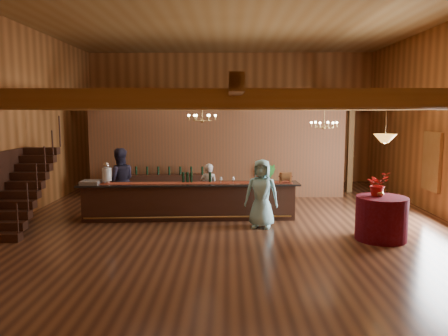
{
  "coord_description": "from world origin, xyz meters",
  "views": [
    {
      "loc": [
        -0.1,
        -11.87,
        3.0
      ],
      "look_at": [
        -0.21,
        0.45,
        1.42
      ],
      "focal_mm": 35.0,
      "sensor_mm": 36.0,
      "label": 1
    }
  ],
  "objects_px": {
    "round_table": "(381,218)",
    "guest": "(262,194)",
    "beverage_dispenser": "(107,173)",
    "pendant_lamp": "(385,138)",
    "staff_second": "(119,181)",
    "chandelier_left": "(202,117)",
    "backbar_shelf": "(164,187)",
    "raffle_drum": "(286,177)",
    "chandelier_right": "(324,124)",
    "bartender": "(209,188)",
    "floor_plant": "(267,181)",
    "tasting_bar": "(190,201)"
  },
  "relations": [
    {
      "from": "backbar_shelf",
      "to": "floor_plant",
      "type": "xyz_separation_m",
      "value": [
        3.58,
        0.26,
        0.17
      ]
    },
    {
      "from": "chandelier_left",
      "to": "staff_second",
      "type": "distance_m",
      "value": 3.12
    },
    {
      "from": "tasting_bar",
      "to": "guest",
      "type": "distance_m",
      "value": 2.17
    },
    {
      "from": "raffle_drum",
      "to": "backbar_shelf",
      "type": "height_order",
      "value": "raffle_drum"
    },
    {
      "from": "beverage_dispenser",
      "to": "backbar_shelf",
      "type": "distance_m",
      "value": 3.27
    },
    {
      "from": "backbar_shelf",
      "to": "pendant_lamp",
      "type": "xyz_separation_m",
      "value": [
        5.84,
        -4.81,
        1.97
      ]
    },
    {
      "from": "tasting_bar",
      "to": "staff_second",
      "type": "relative_size",
      "value": 3.17
    },
    {
      "from": "floor_plant",
      "to": "bartender",
      "type": "bearing_deg",
      "value": -129.83
    },
    {
      "from": "pendant_lamp",
      "to": "staff_second",
      "type": "bearing_deg",
      "value": 158.68
    },
    {
      "from": "raffle_drum",
      "to": "chandelier_right",
      "type": "relative_size",
      "value": 0.43
    },
    {
      "from": "beverage_dispenser",
      "to": "chandelier_right",
      "type": "xyz_separation_m",
      "value": [
        6.25,
        1.16,
        1.33
      ]
    },
    {
      "from": "chandelier_left",
      "to": "pendant_lamp",
      "type": "distance_m",
      "value": 5.03
    },
    {
      "from": "backbar_shelf",
      "to": "round_table",
      "type": "xyz_separation_m",
      "value": [
        5.84,
        -4.81,
        0.08
      ]
    },
    {
      "from": "chandelier_right",
      "to": "pendant_lamp",
      "type": "bearing_deg",
      "value": -76.24
    },
    {
      "from": "beverage_dispenser",
      "to": "pendant_lamp",
      "type": "bearing_deg",
      "value": -15.06
    },
    {
      "from": "beverage_dispenser",
      "to": "round_table",
      "type": "bearing_deg",
      "value": -15.06
    },
    {
      "from": "beverage_dispenser",
      "to": "floor_plant",
      "type": "height_order",
      "value": "beverage_dispenser"
    },
    {
      "from": "round_table",
      "to": "beverage_dispenser",
      "type": "bearing_deg",
      "value": 164.94
    },
    {
      "from": "chandelier_right",
      "to": "raffle_drum",
      "type": "bearing_deg",
      "value": -141.68
    },
    {
      "from": "guest",
      "to": "backbar_shelf",
      "type": "bearing_deg",
      "value": 142.33
    },
    {
      "from": "raffle_drum",
      "to": "floor_plant",
      "type": "distance_m",
      "value": 3.09
    },
    {
      "from": "floor_plant",
      "to": "raffle_drum",
      "type": "bearing_deg",
      "value": -85.05
    },
    {
      "from": "tasting_bar",
      "to": "staff_second",
      "type": "xyz_separation_m",
      "value": [
        -2.14,
        0.72,
        0.46
      ]
    },
    {
      "from": "tasting_bar",
      "to": "beverage_dispenser",
      "type": "height_order",
      "value": "beverage_dispenser"
    },
    {
      "from": "beverage_dispenser",
      "to": "pendant_lamp",
      "type": "relative_size",
      "value": 0.67
    },
    {
      "from": "round_table",
      "to": "staff_second",
      "type": "height_order",
      "value": "staff_second"
    },
    {
      "from": "chandelier_left",
      "to": "tasting_bar",
      "type": "bearing_deg",
      "value": -123.92
    },
    {
      "from": "staff_second",
      "to": "guest",
      "type": "distance_m",
      "value": 4.39
    },
    {
      "from": "round_table",
      "to": "pendant_lamp",
      "type": "distance_m",
      "value": 1.89
    },
    {
      "from": "round_table",
      "to": "guest",
      "type": "height_order",
      "value": "guest"
    },
    {
      "from": "tasting_bar",
      "to": "guest",
      "type": "relative_size",
      "value": 3.45
    },
    {
      "from": "tasting_bar",
      "to": "raffle_drum",
      "type": "xyz_separation_m",
      "value": [
        2.7,
        0.1,
        0.68
      ]
    },
    {
      "from": "tasting_bar",
      "to": "bartender",
      "type": "distance_m",
      "value": 0.98
    },
    {
      "from": "raffle_drum",
      "to": "chandelier_right",
      "type": "distance_m",
      "value": 2.15
    },
    {
      "from": "beverage_dispenser",
      "to": "chandelier_left",
      "type": "bearing_deg",
      "value": 12.36
    },
    {
      "from": "tasting_bar",
      "to": "floor_plant",
      "type": "distance_m",
      "value": 3.96
    },
    {
      "from": "tasting_bar",
      "to": "chandelier_right",
      "type": "xyz_separation_m",
      "value": [
        3.96,
        1.09,
        2.12
      ]
    },
    {
      "from": "beverage_dispenser",
      "to": "backbar_shelf",
      "type": "relative_size",
      "value": 0.2
    },
    {
      "from": "raffle_drum",
      "to": "guest",
      "type": "distance_m",
      "value": 1.25
    },
    {
      "from": "backbar_shelf",
      "to": "chandelier_left",
      "type": "xyz_separation_m",
      "value": [
        1.48,
        -2.35,
        2.42
      ]
    },
    {
      "from": "raffle_drum",
      "to": "chandelier_left",
      "type": "xyz_separation_m",
      "value": [
        -2.36,
        0.4,
        1.65
      ]
    },
    {
      "from": "tasting_bar",
      "to": "beverage_dispenser",
      "type": "relative_size",
      "value": 10.33
    },
    {
      "from": "chandelier_left",
      "to": "chandelier_right",
      "type": "bearing_deg",
      "value": 9.24
    },
    {
      "from": "backbar_shelf",
      "to": "chandelier_right",
      "type": "bearing_deg",
      "value": -25.39
    },
    {
      "from": "guest",
      "to": "staff_second",
      "type": "bearing_deg",
      "value": 171.52
    },
    {
      "from": "bartender",
      "to": "chandelier_right",
      "type": "bearing_deg",
      "value": -159.88
    },
    {
      "from": "raffle_drum",
      "to": "backbar_shelf",
      "type": "distance_m",
      "value": 4.79
    },
    {
      "from": "tasting_bar",
      "to": "floor_plant",
      "type": "relative_size",
      "value": 5.19
    },
    {
      "from": "pendant_lamp",
      "to": "round_table",
      "type": "bearing_deg",
      "value": 90.0
    },
    {
      "from": "raffle_drum",
      "to": "pendant_lamp",
      "type": "distance_m",
      "value": 3.11
    }
  ]
}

